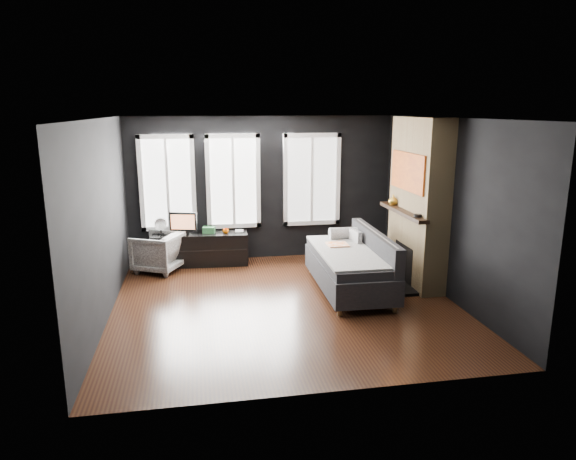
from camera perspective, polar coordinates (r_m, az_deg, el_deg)
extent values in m
plane|color=black|center=(7.72, -0.34, -8.15)|extent=(5.00, 5.00, 0.00)
plane|color=white|center=(7.18, -0.37, 12.32)|extent=(5.00, 5.00, 0.00)
cube|color=black|center=(9.77, -2.87, 4.63)|extent=(5.00, 0.02, 2.70)
cube|color=black|center=(7.34, -19.96, 0.91)|extent=(0.02, 5.00, 2.70)
cube|color=black|center=(8.13, 17.29, 2.27)|extent=(0.02, 5.00, 2.70)
cube|color=gray|center=(8.65, 7.49, -1.13)|extent=(0.13, 0.35, 0.34)
imported|color=silver|center=(9.38, -14.26, -2.21)|extent=(0.94, 0.96, 0.75)
imported|color=#F96400|center=(9.48, -6.94, -0.05)|extent=(0.13, 0.11, 0.11)
imported|color=#BBA692|center=(9.59, -5.90, 0.45)|extent=(0.15, 0.03, 0.21)
cube|color=#2E6C38|center=(9.53, -8.78, 0.01)|extent=(0.24, 0.19, 0.12)
imported|color=gold|center=(8.89, 11.61, 3.28)|extent=(0.21, 0.21, 0.17)
cylinder|color=black|center=(8.00, 14.21, 1.56)|extent=(0.16, 0.16, 0.04)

